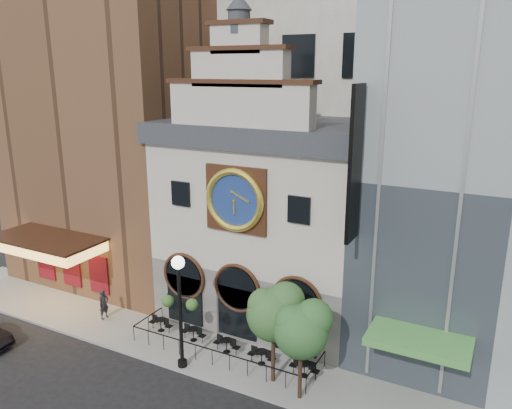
{
  "coord_description": "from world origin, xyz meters",
  "views": [
    {
      "loc": [
        12.76,
        -18.23,
        15.25
      ],
      "look_at": [
        0.1,
        6.0,
        7.78
      ],
      "focal_mm": 35.0,
      "sensor_mm": 36.0,
      "label": 1
    }
  ],
  "objects_px": {
    "lamppost": "(180,300)",
    "bistro_1": "(193,333)",
    "tree_left": "(275,310)",
    "bistro_4": "(304,368)",
    "bistro_0": "(161,324)",
    "pedestrian": "(104,304)",
    "tree_right": "(302,327)",
    "bistro_3": "(261,356)",
    "bistro_2": "(227,345)"
  },
  "relations": [
    {
      "from": "bistro_1",
      "to": "bistro_2",
      "type": "relative_size",
      "value": 1.0
    },
    {
      "from": "bistro_3",
      "to": "tree_right",
      "type": "xyz_separation_m",
      "value": [
        2.91,
        -1.62,
        3.24
      ]
    },
    {
      "from": "lamppost",
      "to": "tree_right",
      "type": "height_order",
      "value": "lamppost"
    },
    {
      "from": "tree_right",
      "to": "tree_left",
      "type": "bearing_deg",
      "value": 159.61
    },
    {
      "from": "bistro_2",
      "to": "lamppost",
      "type": "distance_m",
      "value": 4.24
    },
    {
      "from": "tree_left",
      "to": "bistro_4",
      "type": "bearing_deg",
      "value": 40.85
    },
    {
      "from": "bistro_3",
      "to": "bistro_4",
      "type": "xyz_separation_m",
      "value": [
        2.41,
        0.05,
        0.0
      ]
    },
    {
      "from": "bistro_4",
      "to": "lamppost",
      "type": "height_order",
      "value": "lamppost"
    },
    {
      "from": "pedestrian",
      "to": "tree_right",
      "type": "distance_m",
      "value": 14.24
    },
    {
      "from": "lamppost",
      "to": "bistro_4",
      "type": "bearing_deg",
      "value": 9.19
    },
    {
      "from": "bistro_0",
      "to": "lamppost",
      "type": "height_order",
      "value": "lamppost"
    },
    {
      "from": "lamppost",
      "to": "bistro_2",
      "type": "bearing_deg",
      "value": 47.77
    },
    {
      "from": "bistro_4",
      "to": "pedestrian",
      "type": "distance_m",
      "value": 13.39
    },
    {
      "from": "bistro_0",
      "to": "bistro_3",
      "type": "xyz_separation_m",
      "value": [
        6.88,
        -0.31,
        0.0
      ]
    },
    {
      "from": "bistro_4",
      "to": "bistro_0",
      "type": "bearing_deg",
      "value": 178.4
    },
    {
      "from": "bistro_4",
      "to": "tree_left",
      "type": "xyz_separation_m",
      "value": [
        -1.2,
        -1.03,
        3.41
      ]
    },
    {
      "from": "bistro_2",
      "to": "bistro_4",
      "type": "relative_size",
      "value": 1.0
    },
    {
      "from": "bistro_4",
      "to": "tree_left",
      "type": "relative_size",
      "value": 0.3
    },
    {
      "from": "bistro_2",
      "to": "tree_left",
      "type": "bearing_deg",
      "value": -17.98
    },
    {
      "from": "pedestrian",
      "to": "tree_left",
      "type": "relative_size",
      "value": 0.36
    },
    {
      "from": "bistro_4",
      "to": "tree_right",
      "type": "bearing_deg",
      "value": -73.22
    },
    {
      "from": "bistro_1",
      "to": "bistro_2",
      "type": "distance_m",
      "value": 2.32
    },
    {
      "from": "bistro_3",
      "to": "tree_left",
      "type": "bearing_deg",
      "value": -39.06
    },
    {
      "from": "bistro_2",
      "to": "bistro_3",
      "type": "relative_size",
      "value": 1.0
    },
    {
      "from": "bistro_2",
      "to": "bistro_4",
      "type": "height_order",
      "value": "same"
    },
    {
      "from": "bistro_3",
      "to": "bistro_0",
      "type": "bearing_deg",
      "value": 177.43
    },
    {
      "from": "bistro_0",
      "to": "bistro_2",
      "type": "xyz_separation_m",
      "value": [
        4.66,
        -0.18,
        0.0
      ]
    },
    {
      "from": "bistro_3",
      "to": "tree_left",
      "type": "distance_m",
      "value": 3.75
    },
    {
      "from": "bistro_3",
      "to": "pedestrian",
      "type": "xyz_separation_m",
      "value": [
        -10.97,
        -0.07,
        0.49
      ]
    },
    {
      "from": "bistro_0",
      "to": "pedestrian",
      "type": "distance_m",
      "value": 4.14
    },
    {
      "from": "lamppost",
      "to": "tree_right",
      "type": "distance_m",
      "value": 6.53
    },
    {
      "from": "bistro_4",
      "to": "lamppost",
      "type": "distance_m",
      "value": 7.2
    },
    {
      "from": "bistro_1",
      "to": "lamppost",
      "type": "height_order",
      "value": "lamppost"
    },
    {
      "from": "bistro_0",
      "to": "tree_right",
      "type": "relative_size",
      "value": 0.31
    },
    {
      "from": "bistro_1",
      "to": "tree_left",
      "type": "relative_size",
      "value": 0.3
    },
    {
      "from": "tree_left",
      "to": "bistro_1",
      "type": "bearing_deg",
      "value": 167.41
    },
    {
      "from": "tree_left",
      "to": "tree_right",
      "type": "distance_m",
      "value": 1.82
    },
    {
      "from": "bistro_3",
      "to": "tree_right",
      "type": "height_order",
      "value": "tree_right"
    },
    {
      "from": "lamppost",
      "to": "bistro_1",
      "type": "bearing_deg",
      "value": 101.1
    },
    {
      "from": "bistro_1",
      "to": "lamppost",
      "type": "relative_size",
      "value": 0.26
    },
    {
      "from": "bistro_0",
      "to": "bistro_3",
      "type": "relative_size",
      "value": 1.0
    },
    {
      "from": "bistro_1",
      "to": "pedestrian",
      "type": "bearing_deg",
      "value": -176.72
    },
    {
      "from": "bistro_2",
      "to": "pedestrian",
      "type": "distance_m",
      "value": 8.77
    },
    {
      "from": "tree_left",
      "to": "lamppost",
      "type": "bearing_deg",
      "value": -167.09
    },
    {
      "from": "bistro_1",
      "to": "tree_right",
      "type": "xyz_separation_m",
      "value": [
        7.45,
        -1.92,
        3.24
      ]
    },
    {
      "from": "bistro_1",
      "to": "pedestrian",
      "type": "height_order",
      "value": "pedestrian"
    },
    {
      "from": "tree_left",
      "to": "tree_right",
      "type": "relative_size",
      "value": 1.04
    },
    {
      "from": "tree_left",
      "to": "bistro_0",
      "type": "bearing_deg",
      "value": 170.92
    },
    {
      "from": "bistro_0",
      "to": "tree_right",
      "type": "xyz_separation_m",
      "value": [
        9.79,
        -1.92,
        3.24
      ]
    },
    {
      "from": "bistro_1",
      "to": "bistro_3",
      "type": "xyz_separation_m",
      "value": [
        4.54,
        -0.3,
        0.0
      ]
    }
  ]
}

